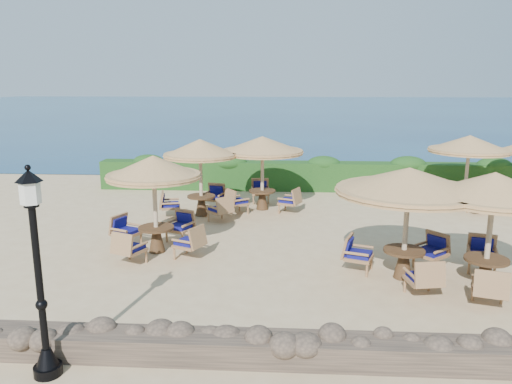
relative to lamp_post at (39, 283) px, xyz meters
The scene contains 11 objects.
ground 8.47m from the lamp_post, 54.78° to the left, with size 120.00×120.00×0.00m, color tan.
sea 76.97m from the lamp_post, 86.42° to the left, with size 160.00×160.00×0.00m, color navy.
hedge 14.83m from the lamp_post, 71.08° to the left, with size 18.00×0.90×1.20m, color #163D13.
stone_wall 5.02m from the lamp_post, ahead, with size 15.00×0.65×0.44m, color brown.
lamp_post is the anchor object (origin of this frame).
cafe_set_0 5.85m from the lamp_post, 87.62° to the left, with size 2.84×2.84×2.65m.
cafe_set_1 7.87m from the lamp_post, 33.95° to the left, with size 3.35×3.35×2.65m.
cafe_set_2 9.10m from the lamp_post, 25.43° to the left, with size 2.75×2.88×2.65m.
cafe_set_3 9.68m from the lamp_post, 85.10° to the left, with size 2.70×2.70×2.65m.
cafe_set_4 11.01m from the lamp_post, 74.83° to the left, with size 2.93×2.93×2.65m.
cafe_set_5 15.36m from the lamp_post, 47.93° to the left, with size 2.87×2.87×2.65m.
Camera 1 is at (-1.06, -13.68, 4.57)m, focal length 35.00 mm.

